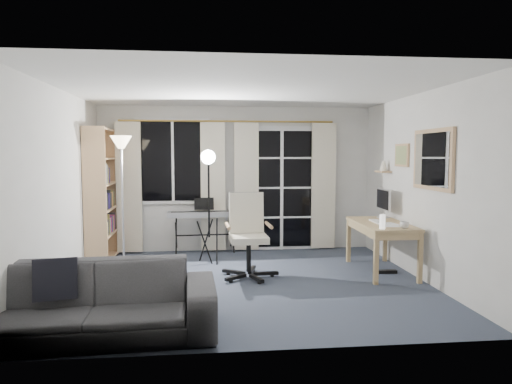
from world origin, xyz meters
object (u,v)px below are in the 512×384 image
Objects in this scene: bookshelf at (99,198)px; office_chair at (247,227)px; desk at (382,229)px; mug at (404,224)px; sofa at (90,289)px; keyboard_piano at (204,215)px; studio_light at (208,170)px; torchiere_lamp at (122,162)px; monitor at (383,200)px.

office_chair is at bearing -28.25° from bookshelf.
desk is 0.53m from mug.
keyboard_piano is at bearing 70.72° from sofa.
office_chair is 9.88× the size of mug.
studio_light is 1.12m from office_chair.
studio_light is 1.34× the size of desk.
mug is (3.66, -1.08, -0.77)m from torchiere_lamp.
studio_light is 2.80m from mug.
bookshelf is 4.41m from mug.
keyboard_piano is at bearing 33.80° from torchiere_lamp.
mug is at bearing -22.86° from bookshelf.
studio_light is at bearing -86.63° from keyboard_piano.
torchiere_lamp is 1.45× the size of desk.
bookshelf reaches higher than mug.
bookshelf is 4.09× the size of monitor.
keyboard_piano is at bearing 111.05° from office_chair.
desk is (2.42, -1.35, -0.05)m from keyboard_piano.
office_chair is (2.16, -1.08, -0.30)m from bookshelf.
bookshelf is at bearing 169.14° from studio_light.
desk is 11.51× the size of mug.
bookshelf is 1.07× the size of torchiere_lamp.
studio_light is at bearing 175.83° from monitor.
sofa is (0.16, -2.48, -1.08)m from torchiere_lamp.
mug is at bearing -94.54° from monitor.
keyboard_piano is 0.69× the size of studio_light.
keyboard_piano is 1.46m from office_chair.
sofa is at bearing -131.60° from office_chair.
sofa is at bearing -158.19° from mug.
studio_light is at bearing 65.46° from sofa.
sofa is (-1.05, -2.59, -0.95)m from studio_light.
bookshelf reaches higher than sofa.
bookshelf is at bearing 166.09° from desk.
monitor is at bearing 84.18° from mug.
studio_light is 1.56× the size of office_chair.
sofa is at bearing -109.46° from studio_light.
bookshelf is 4.25m from monitor.
mug is at bearing -23.39° from studio_light.
studio_light is 2.57m from desk.
sofa is (-0.98, -3.25, -0.21)m from keyboard_piano.
desk is 2.62× the size of monitor.
office_chair is 1.84m from desk.
torchiere_lamp reaches higher than keyboard_piano.
keyboard_piano reaches higher than desk.
monitor is at bearing 67.66° from desk.
torchiere_lamp is 1.58× the size of keyboard_piano.
mug is at bearing 19.29° from sofa.
bookshelf is at bearing 172.65° from monitor.
office_chair reaches higher than keyboard_piano.
mug is (2.45, -1.19, -0.64)m from studio_light.
keyboard_piano is 3.40m from sofa.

